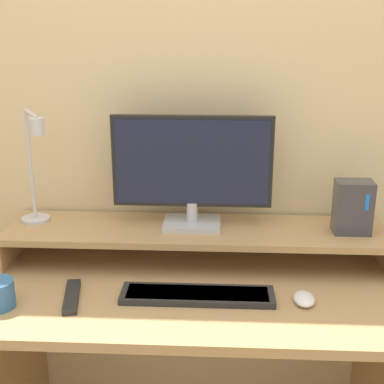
% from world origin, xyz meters
% --- Properties ---
extents(wall_back, '(6.00, 0.05, 2.50)m').
position_xyz_m(wall_back, '(0.00, 0.67, 1.25)').
color(wall_back, beige).
rests_on(wall_back, ground_plane).
extents(desk, '(1.26, 0.63, 0.75)m').
position_xyz_m(desk, '(0.00, 0.32, 0.54)').
color(desk, tan).
rests_on(desk, ground_plane).
extents(monitor_shelf, '(1.26, 0.28, 0.12)m').
position_xyz_m(monitor_shelf, '(0.00, 0.50, 0.85)').
color(monitor_shelf, tan).
rests_on(monitor_shelf, desk).
extents(monitor, '(0.52, 0.14, 0.37)m').
position_xyz_m(monitor, '(-0.01, 0.51, 1.07)').
color(monitor, '#BCBCC1').
rests_on(monitor, monitor_shelf).
extents(desk_lamp, '(0.15, 0.21, 0.39)m').
position_xyz_m(desk_lamp, '(-0.52, 0.48, 1.06)').
color(desk_lamp, silver).
rests_on(desk_lamp, monitor_shelf).
extents(router_dock, '(0.12, 0.08, 0.17)m').
position_xyz_m(router_dock, '(0.50, 0.48, 0.96)').
color(router_dock, '#3D3D42').
rests_on(router_dock, monitor_shelf).
extents(keyboard, '(0.45, 0.11, 0.02)m').
position_xyz_m(keyboard, '(0.02, 0.24, 0.76)').
color(keyboard, '#282828').
rests_on(keyboard, desk).
extents(mouse, '(0.06, 0.09, 0.03)m').
position_xyz_m(mouse, '(0.32, 0.23, 0.77)').
color(mouse, white).
rests_on(mouse, desk).
extents(remote_control, '(0.07, 0.19, 0.02)m').
position_xyz_m(remote_control, '(-0.35, 0.22, 0.76)').
color(remote_control, black).
rests_on(remote_control, desk).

